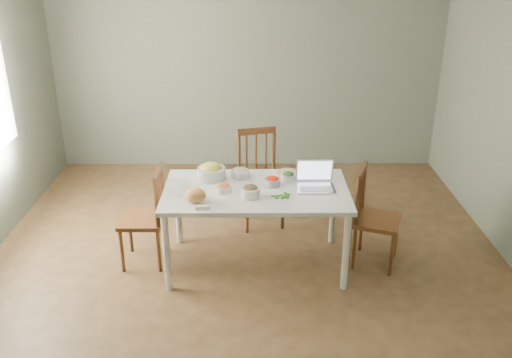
{
  "coord_description": "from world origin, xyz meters",
  "views": [
    {
      "loc": [
        0.06,
        -4.53,
        2.84
      ],
      "look_at": [
        0.09,
        -0.05,
        0.88
      ],
      "focal_mm": 38.49,
      "sensor_mm": 36.0,
      "label": 1
    }
  ],
  "objects_px": {
    "dining_table": "(256,227)",
    "chair_right": "(378,218)",
    "bowl_squash": "(211,171)",
    "laptop": "(316,177)",
    "chair_far": "(261,180)",
    "chair_left": "(142,217)",
    "bread_boule": "(195,195)"
  },
  "relations": [
    {
      "from": "bread_boule",
      "to": "chair_right",
      "type": "bearing_deg",
      "value": 9.27
    },
    {
      "from": "bowl_squash",
      "to": "laptop",
      "type": "height_order",
      "value": "laptop"
    },
    {
      "from": "bowl_squash",
      "to": "laptop",
      "type": "distance_m",
      "value": 0.98
    },
    {
      "from": "dining_table",
      "to": "chair_left",
      "type": "bearing_deg",
      "value": 177.2
    },
    {
      "from": "chair_right",
      "to": "bowl_squash",
      "type": "relative_size",
      "value": 3.57
    },
    {
      "from": "chair_far",
      "to": "bowl_squash",
      "type": "relative_size",
      "value": 3.84
    },
    {
      "from": "chair_right",
      "to": "chair_far",
      "type": "bearing_deg",
      "value": 72.97
    },
    {
      "from": "chair_far",
      "to": "bowl_squash",
      "type": "xyz_separation_m",
      "value": [
        -0.47,
        -0.6,
        0.35
      ]
    },
    {
      "from": "dining_table",
      "to": "bowl_squash",
      "type": "relative_size",
      "value": 6.28
    },
    {
      "from": "chair_left",
      "to": "chair_right",
      "type": "xyz_separation_m",
      "value": [
        2.19,
        -0.04,
        -0.0
      ]
    },
    {
      "from": "chair_right",
      "to": "laptop",
      "type": "xyz_separation_m",
      "value": [
        -0.59,
        -0.02,
        0.43
      ]
    },
    {
      "from": "laptop",
      "to": "dining_table",
      "type": "bearing_deg",
      "value": 179.34
    },
    {
      "from": "dining_table",
      "to": "laptop",
      "type": "relative_size",
      "value": 4.91
    },
    {
      "from": "dining_table",
      "to": "chair_far",
      "type": "height_order",
      "value": "chair_far"
    },
    {
      "from": "bread_boule",
      "to": "chair_far",
      "type": "bearing_deg",
      "value": 62.09
    },
    {
      "from": "dining_table",
      "to": "laptop",
      "type": "xyz_separation_m",
      "value": [
        0.54,
        -0.0,
        0.51
      ]
    },
    {
      "from": "chair_left",
      "to": "bowl_squash",
      "type": "xyz_separation_m",
      "value": [
        0.65,
        0.18,
        0.38
      ]
    },
    {
      "from": "chair_right",
      "to": "laptop",
      "type": "height_order",
      "value": "laptop"
    },
    {
      "from": "chair_far",
      "to": "chair_right",
      "type": "bearing_deg",
      "value": -50.75
    },
    {
      "from": "dining_table",
      "to": "chair_right",
      "type": "relative_size",
      "value": 1.76
    },
    {
      "from": "dining_table",
      "to": "bread_boule",
      "type": "bearing_deg",
      "value": -153.91
    },
    {
      "from": "bread_boule",
      "to": "bowl_squash",
      "type": "relative_size",
      "value": 0.69
    },
    {
      "from": "bread_boule",
      "to": "bowl_squash",
      "type": "distance_m",
      "value": 0.5
    },
    {
      "from": "chair_right",
      "to": "bowl_squash",
      "type": "xyz_separation_m",
      "value": [
        -1.55,
        0.22,
        0.38
      ]
    },
    {
      "from": "chair_left",
      "to": "bread_boule",
      "type": "relative_size",
      "value": 5.23
    },
    {
      "from": "chair_far",
      "to": "dining_table",
      "type": "bearing_deg",
      "value": -107.38
    },
    {
      "from": "chair_far",
      "to": "laptop",
      "type": "relative_size",
      "value": 3.01
    },
    {
      "from": "bread_boule",
      "to": "laptop",
      "type": "relative_size",
      "value": 0.54
    },
    {
      "from": "chair_left",
      "to": "bread_boule",
      "type": "xyz_separation_m",
      "value": [
        0.54,
        -0.31,
        0.36
      ]
    },
    {
      "from": "chair_right",
      "to": "bowl_squash",
      "type": "height_order",
      "value": "chair_right"
    },
    {
      "from": "chair_left",
      "to": "laptop",
      "type": "bearing_deg",
      "value": 88.69
    },
    {
      "from": "bowl_squash",
      "to": "chair_far",
      "type": "bearing_deg",
      "value": 51.57
    }
  ]
}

